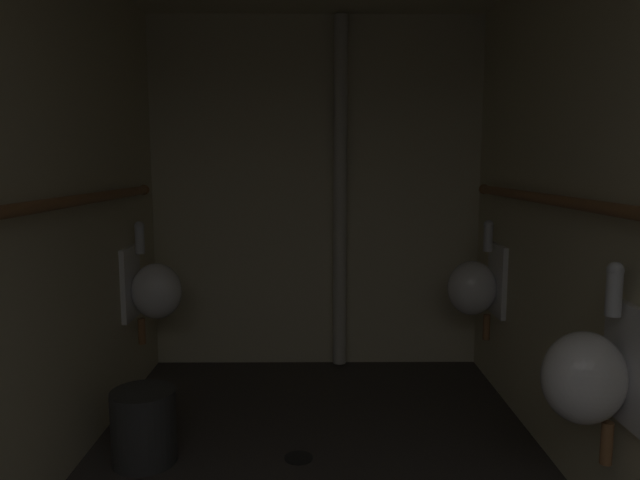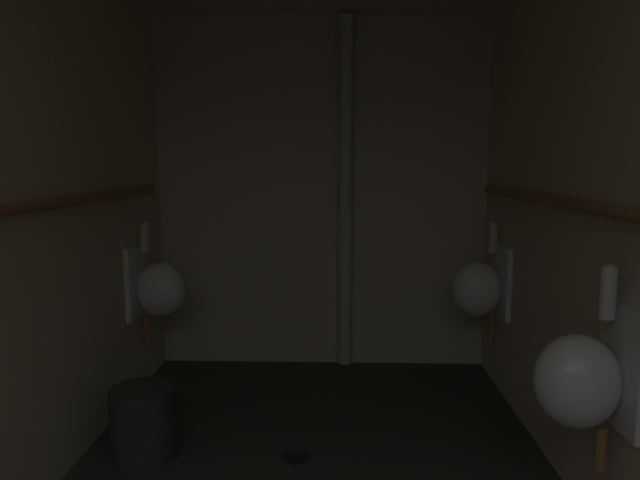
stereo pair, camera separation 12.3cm
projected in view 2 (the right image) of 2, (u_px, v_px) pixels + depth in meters
The scene contains 8 objects.
wall_back at pixel (322, 194), 4.09m from camera, with size 2.39×0.06×2.41m, color beige.
urinal_left_mid at pixel (157, 288), 3.58m from camera, with size 0.32×0.30×0.76m.
urinal_right_mid at pixel (583, 378), 2.08m from camera, with size 0.32×0.30×0.76m.
urinal_right_far at pixel (480, 287), 3.60m from camera, with size 0.32×0.30×0.76m.
supply_pipe_right at pixel (623, 213), 1.97m from camera, with size 0.06×3.59×0.06m.
standpipe_back_wall at pixel (345, 195), 3.98m from camera, with size 0.09×0.09×2.36m, color beige.
floor_drain at pixel (296, 457), 2.85m from camera, with size 0.14×0.14×0.01m, color black.
waste_bin at pixel (143, 423), 2.83m from camera, with size 0.31×0.31×0.35m, color #2D2D2D.
Camera 2 is at (0.12, 0.11, 1.43)m, focal length 32.89 mm.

